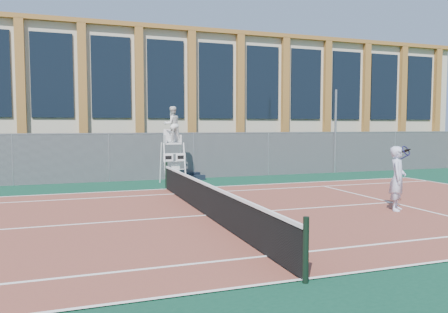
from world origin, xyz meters
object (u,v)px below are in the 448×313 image
object	(u,v)px
steel_pole	(335,132)
plastic_chair	(175,173)
tennis_player	(398,178)
umpire_chair	(172,127)

from	to	relation	value
steel_pole	plastic_chair	size ratio (longest dim) A/B	5.47
tennis_player	umpire_chair	bearing A→B (deg)	121.59
plastic_chair	steel_pole	bearing A→B (deg)	9.18
steel_pole	umpire_chair	distance (m)	9.51
plastic_chair	tennis_player	distance (m)	9.72
plastic_chair	tennis_player	xyz separation A→B (m)	(4.88, -8.38, 0.51)
steel_pole	umpire_chair	size ratio (longest dim) A/B	1.31
steel_pole	umpire_chair	world-z (taller)	steel_pole
steel_pole	umpire_chair	xyz separation A→B (m)	(-9.37, -1.65, 0.26)
steel_pole	tennis_player	xyz separation A→B (m)	(-4.31, -9.87, -1.26)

